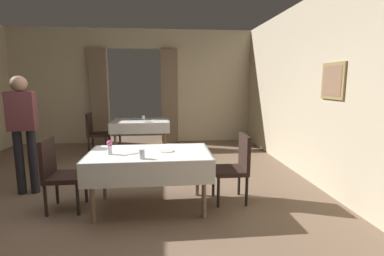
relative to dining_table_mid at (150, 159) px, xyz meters
The scene contains 16 objects.
ground 0.87m from the dining_table_mid, behind, with size 10.08×10.08×0.00m, color #7A604C.
wall_right 2.77m from the dining_table_mid, ahead, with size 0.16×8.40×3.00m.
wall_back 4.35m from the dining_table_mid, 97.60° to the left, with size 6.40×0.27×3.00m.
dining_table_mid is the anchor object (origin of this frame).
dining_table_far 3.07m from the dining_table_mid, 96.39° to the left, with size 1.32×0.92×0.75m.
chair_mid_left 1.17m from the dining_table_mid, behind, with size 0.44×0.44×0.93m.
chair_mid_right 1.17m from the dining_table_mid, ahead, with size 0.44×0.44×0.93m.
chair_far_left 3.34m from the dining_table_mid, 114.49° to the left, with size 0.45×0.44×0.93m.
flower_vase_mid 0.52m from the dining_table_mid, behind, with size 0.07×0.07×0.18m.
glass_mid_b 0.35m from the dining_table_mid, 103.34° to the right, with size 0.07×0.07×0.11m, color silver.
plate_mid_c 0.23m from the dining_table_mid, ahead, with size 0.22×0.22×0.01m, color white.
plate_mid_d 0.24m from the dining_table_mid, behind, with size 0.18×0.18×0.01m, color white.
plate_far_a 2.78m from the dining_table_mid, 93.68° to the left, with size 0.23×0.23×0.01m, color white.
plate_far_b 3.13m from the dining_table_mid, 90.03° to the left, with size 0.22×0.22×0.01m, color white.
glass_far_c 3.15m from the dining_table_mid, 95.19° to the left, with size 0.07×0.07×0.10m, color silver.
person_waiter_by_doorway 1.98m from the dining_table_mid, 159.56° to the left, with size 0.39×0.26×1.72m.
Camera 1 is at (0.75, -3.60, 1.64)m, focal length 26.50 mm.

